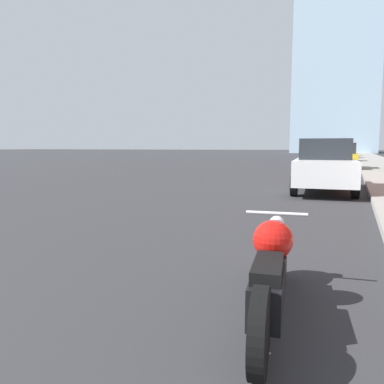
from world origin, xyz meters
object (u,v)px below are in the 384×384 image
Objects in this scene: motorcycle at (271,271)px; parked_car_red at (342,153)px; parked_car_white at (324,166)px; parked_car_silver at (346,152)px; parked_car_black at (348,151)px; parked_car_yellow at (343,157)px.

motorcycle is 35.05m from parked_car_red.
parked_car_red is (-0.08, 25.45, 0.05)m from parked_car_white.
parked_car_red is at bearing 83.13° from motorcycle.
parked_car_red is 12.13m from parked_car_silver.
parked_car_white is 37.58m from parked_car_silver.
parked_car_silver is at bearing -92.21° from parked_car_black.
parked_car_silver is (-0.12, 47.18, 0.42)m from motorcycle.
parked_car_yellow is at bearing -91.61° from parked_car_black.
parked_car_yellow is at bearing -88.90° from parked_car_silver.
parked_car_yellow is 37.48m from parked_car_black.
parked_car_yellow is 25.27m from parked_car_silver.
motorcycle is 59.39m from parked_car_black.
motorcycle is at bearing -90.16° from parked_car_yellow.
parked_car_yellow is 0.96× the size of parked_car_red.
parked_car_yellow is at bearing 83.97° from parked_car_white.
parked_car_red reaches higher than parked_car_white.
parked_car_white reaches higher than motorcycle.
parked_car_silver is (0.11, 37.58, -0.04)m from parked_car_white.
parked_car_black is (-0.08, 37.48, 0.01)m from parked_car_yellow.
parked_car_white is 1.08× the size of parked_car_red.
parked_car_black is at bearing 82.64° from motorcycle.
parked_car_silver is at bearing 82.77° from motorcycle.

